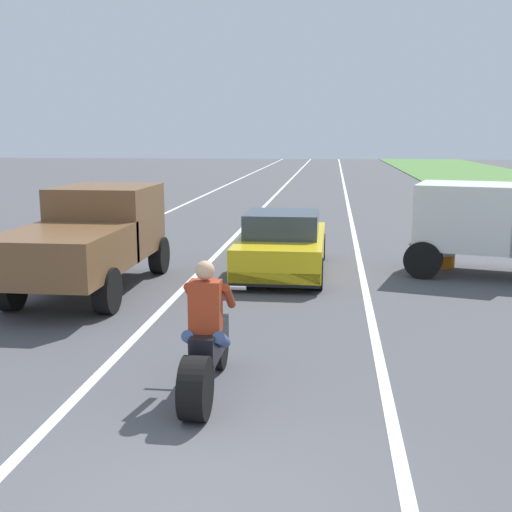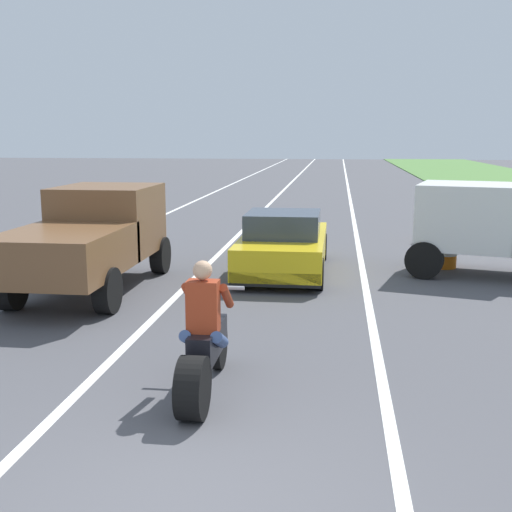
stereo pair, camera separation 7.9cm
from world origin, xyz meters
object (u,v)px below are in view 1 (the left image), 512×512
Objects in this scene: sports_car_yellow at (282,245)px; construction_barrel_mid at (430,224)px; motorcycle_with_rider at (206,348)px; construction_barrel_nearest at (443,246)px; pickup_truck_left_lane_brown at (91,235)px.

sports_car_yellow is 6.19m from construction_barrel_mid.
motorcycle_with_rider is at bearing -92.70° from sports_car_yellow.
sports_car_yellow is 4.30× the size of construction_barrel_nearest.
construction_barrel_mid is (4.22, 11.86, -0.09)m from motorcycle_with_rider.
motorcycle_with_rider is 0.46× the size of pickup_truck_left_lane_brown.
motorcycle_with_rider is at bearing -116.14° from construction_barrel_nearest.
sports_car_yellow is at bearing 87.30° from motorcycle_with_rider.
pickup_truck_left_lane_brown reaches higher than construction_barrel_nearest.
construction_barrel_mid is at bearing 70.41° from motorcycle_with_rider.
sports_car_yellow is 4.17m from pickup_truck_left_lane_brown.
pickup_truck_left_lane_brown is 4.80× the size of construction_barrel_mid.
pickup_truck_left_lane_brown is 7.87m from construction_barrel_nearest.
motorcycle_with_rider is 8.99m from construction_barrel_nearest.
pickup_truck_left_lane_brown is at bearing -137.20° from construction_barrel_mid.
construction_barrel_mid is at bearing 51.05° from sports_car_yellow.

